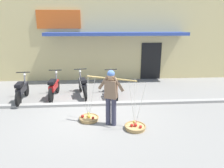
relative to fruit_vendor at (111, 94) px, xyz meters
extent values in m
plane|color=gray|center=(-0.53, 0.90, -0.98)|extent=(90.00, 90.00, 0.00)
cube|color=gray|center=(-0.53, 1.60, -0.93)|extent=(20.00, 0.24, 0.10)
cylinder|color=#38384C|center=(-0.08, 0.04, -0.55)|extent=(0.15, 0.15, 0.86)
cylinder|color=#38384C|center=(0.08, -0.04, -0.55)|extent=(0.15, 0.15, 0.86)
cube|color=#84664C|center=(0.00, 0.00, 0.15)|extent=(0.39, 0.33, 0.54)
sphere|color=tan|center=(0.00, 0.00, 0.56)|extent=(0.21, 0.21, 0.21)
sphere|color=#4C70B2|center=(0.00, 0.00, 0.61)|extent=(0.22, 0.22, 0.22)
cylinder|color=#84664C|center=(-0.22, 0.10, 0.32)|extent=(0.34, 0.23, 0.43)
cylinder|color=#84664C|center=(0.22, -0.10, 0.32)|extent=(0.34, 0.23, 0.43)
cylinder|color=tan|center=(0.00, 0.00, 0.47)|extent=(1.39, 0.70, 0.04)
cylinder|color=tan|center=(-0.68, 0.33, -0.93)|extent=(0.58, 0.58, 0.09)
torus|color=olive|center=(-0.68, 0.33, -0.88)|extent=(0.63, 0.63, 0.05)
sphere|color=red|center=(-0.55, 0.23, -0.84)|extent=(0.08, 0.08, 0.08)
sphere|color=red|center=(-0.88, 0.35, -0.84)|extent=(0.10, 0.10, 0.10)
sphere|color=yellow|center=(-0.67, 0.33, -0.84)|extent=(0.10, 0.10, 0.10)
sphere|color=gold|center=(-0.88, 0.35, -0.84)|extent=(0.09, 0.09, 0.09)
sphere|color=gold|center=(-0.70, 0.44, -0.79)|extent=(0.09, 0.09, 0.09)
sphere|color=gold|center=(-0.69, 0.33, -0.84)|extent=(0.09, 0.09, 0.09)
cylinder|color=silver|center=(-0.68, 0.46, -0.21)|extent=(0.01, 0.28, 1.36)
cylinder|color=silver|center=(-0.80, 0.26, -0.21)|extent=(0.24, 0.15, 1.36)
cylinder|color=silver|center=(-0.57, 0.26, -0.21)|extent=(0.24, 0.15, 1.36)
cylinder|color=tan|center=(0.68, -0.33, -0.93)|extent=(0.58, 0.58, 0.09)
torus|color=olive|center=(0.68, -0.33, -0.88)|extent=(0.63, 0.63, 0.05)
sphere|color=red|center=(0.82, -0.45, -0.84)|extent=(0.09, 0.09, 0.09)
sphere|color=red|center=(0.72, -0.15, -0.84)|extent=(0.09, 0.09, 0.09)
sphere|color=gold|center=(0.68, -0.34, -0.85)|extent=(0.08, 0.08, 0.08)
sphere|color=red|center=(0.58, -0.36, -0.84)|extent=(0.09, 0.09, 0.09)
sphere|color=red|center=(0.69, -0.36, -0.84)|extent=(0.10, 0.10, 0.10)
sphere|color=yellow|center=(0.67, -0.25, -0.78)|extent=(0.09, 0.09, 0.09)
cylinder|color=silver|center=(0.68, -0.20, -0.21)|extent=(0.01, 0.28, 1.36)
cylinder|color=silver|center=(0.57, -0.40, -0.21)|extent=(0.24, 0.15, 1.36)
cylinder|color=silver|center=(0.80, -0.40, -0.21)|extent=(0.24, 0.15, 1.36)
cylinder|color=black|center=(-3.43, 2.89, -0.69)|extent=(0.13, 0.58, 0.58)
cylinder|color=black|center=(-3.32, 1.66, -0.69)|extent=(0.13, 0.58, 0.58)
cube|color=black|center=(-3.43, 2.89, -0.43)|extent=(0.17, 0.29, 0.06)
cube|color=black|center=(-3.37, 2.18, -0.47)|extent=(0.28, 0.91, 0.24)
cube|color=black|center=(-3.35, 2.00, -0.23)|extent=(0.27, 0.58, 0.12)
cylinder|color=slate|center=(-3.43, 2.79, -0.30)|extent=(0.09, 0.30, 0.76)
cylinder|color=black|center=(-3.42, 2.71, 0.09)|extent=(0.54, 0.09, 0.04)
sphere|color=silver|center=(-3.43, 2.87, -0.05)|extent=(0.11, 0.11, 0.11)
cylinder|color=black|center=(-2.19, 3.22, -0.69)|extent=(0.09, 0.58, 0.58)
cylinder|color=black|center=(-2.21, 1.98, -0.69)|extent=(0.09, 0.58, 0.58)
cube|color=red|center=(-2.19, 3.22, -0.43)|extent=(0.14, 0.28, 0.06)
cube|color=red|center=(-2.20, 2.50, -0.47)|extent=(0.21, 0.90, 0.24)
cube|color=black|center=(-2.20, 2.32, -0.23)|extent=(0.23, 0.56, 0.12)
cylinder|color=slate|center=(-2.19, 3.12, -0.30)|extent=(0.06, 0.30, 0.76)
cylinder|color=black|center=(-2.19, 3.04, 0.09)|extent=(0.54, 0.04, 0.04)
sphere|color=silver|center=(-2.19, 3.20, -0.05)|extent=(0.11, 0.11, 0.11)
cylinder|color=black|center=(-1.18, 3.36, -0.69)|extent=(0.21, 0.58, 0.58)
cylinder|color=black|center=(-0.90, 2.15, -0.69)|extent=(0.21, 0.58, 0.58)
cube|color=black|center=(-1.18, 3.36, -0.43)|extent=(0.20, 0.30, 0.06)
cube|color=black|center=(-1.02, 2.65, -0.47)|extent=(0.39, 0.92, 0.24)
cube|color=black|center=(-0.98, 2.48, -0.23)|extent=(0.34, 0.59, 0.12)
cylinder|color=slate|center=(-1.15, 3.26, -0.30)|extent=(0.12, 0.30, 0.76)
cylinder|color=black|center=(-1.14, 3.18, 0.09)|extent=(0.53, 0.15, 0.04)
sphere|color=silver|center=(-1.17, 3.34, -0.05)|extent=(0.11, 0.11, 0.11)
cylinder|color=black|center=(0.16, 3.17, -0.69)|extent=(0.15, 0.59, 0.58)
cylinder|color=black|center=(0.31, 1.94, -0.69)|extent=(0.15, 0.59, 0.58)
cube|color=red|center=(0.16, 3.17, -0.43)|extent=(0.17, 0.30, 0.06)
cube|color=red|center=(0.25, 2.46, -0.47)|extent=(0.31, 0.92, 0.24)
cube|color=black|center=(0.27, 2.28, -0.23)|extent=(0.29, 0.58, 0.12)
cylinder|color=slate|center=(0.17, 3.08, -0.30)|extent=(0.10, 0.30, 0.76)
cylinder|color=black|center=(0.18, 3.00, 0.09)|extent=(0.54, 0.10, 0.04)
sphere|color=silver|center=(0.16, 3.15, -0.05)|extent=(0.11, 0.11, 0.11)
cube|color=#DBC684|center=(0.62, 7.87, 1.12)|extent=(13.00, 5.00, 4.20)
cube|color=#334CA3|center=(0.62, 4.87, 1.52)|extent=(7.15, 1.00, 0.16)
cube|color=#DB5B1E|center=(-2.30, 5.32, 2.22)|extent=(2.20, 0.08, 0.90)
cube|color=black|center=(2.57, 5.35, 0.02)|extent=(1.10, 0.06, 2.00)
camera|label=1|loc=(-0.36, -5.58, 1.93)|focal=32.46mm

